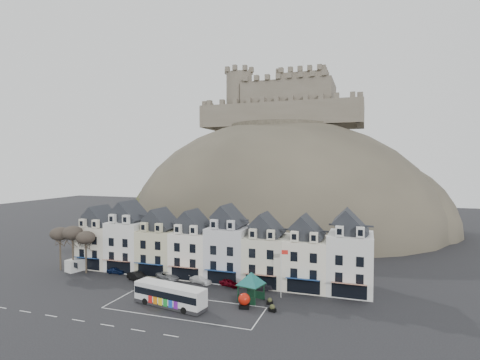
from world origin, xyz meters
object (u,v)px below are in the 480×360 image
car_navy (116,270)px  car_white (201,279)px  car_silver (168,276)px  car_maroon (230,282)px  bus (170,294)px  bus_shelter (251,279)px  car_black (138,277)px  flagpole (282,270)px  red_buoy (244,300)px  white_van (80,264)px  car_charcoal (260,286)px

car_navy → car_white: (17.07, 0.00, 0.02)m
car_silver → car_maroon: 11.54m
bus → bus_shelter: bus_shelter is taller
car_black → car_white: size_ratio=1.08×
flagpole → car_navy: (-31.55, 2.42, -3.67)m
car_black → car_white: bearing=-52.2°
flagpole → car_navy: 31.85m
red_buoy → car_navy: 28.64m
bus → white_van: 27.67m
car_white → car_maroon: (5.20, 0.00, -0.00)m
car_white → car_charcoal: bearing=-73.4°
bus_shelter → flagpole: size_ratio=0.88×
car_navy → car_silver: car_silver is taller
white_van → car_navy: size_ratio=1.48×
car_maroon → bus_shelter: bearing=-116.7°
flagpole → white_van: bearing=176.9°
bus → car_navy: bearing=157.9°
white_van → car_maroon: white_van is taller
car_black → car_maroon: size_ratio=1.27×
bus → flagpole: bearing=41.2°
white_van → car_black: 14.60m
car_navy → car_maroon: 22.27m
red_buoy → car_white: 13.19m
car_maroon → car_charcoal: car_charcoal is taller
car_charcoal → car_navy: bearing=75.3°
bus → white_van: size_ratio=2.17×
flagpole → car_white: (-14.48, 2.42, -3.66)m
car_charcoal → bus_shelter: bearing=166.7°
bus_shelter → car_charcoal: bearing=105.3°
car_black → car_white: (10.81, 2.50, -0.14)m
car_silver → car_white: 6.34m
car_white → car_maroon: car_white is taller
red_buoy → car_silver: 18.61m
bus_shelter → car_maroon: bus_shelter is taller
flagpole → car_white: size_ratio=1.74×
bus → red_buoy: 10.55m
car_silver → car_charcoal: 16.74m
red_buoy → car_silver: size_ratio=0.45×
red_buoy → car_charcoal: 8.11m
bus → bus_shelter: 11.88m
flagpole → car_silver: flagpole is taller
car_maroon → red_buoy: bearing=-129.7°
flagpole → car_charcoal: 5.97m
car_silver → car_white: size_ratio=1.08×
bus_shelter → flagpole: flagpole is taller
car_silver → car_black: bearing=141.4°
white_van → car_black: white_van is taller
car_navy → car_maroon: size_ratio=0.98×
car_maroon → car_navy: bearing=107.6°
bus → car_black: (-11.07, 8.47, -0.97)m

